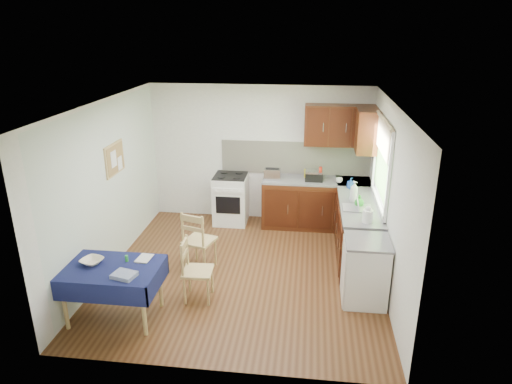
# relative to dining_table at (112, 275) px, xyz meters

# --- Properties ---
(floor) EXTENTS (4.20, 4.20, 0.00)m
(floor) POSITION_rel_dining_table_xyz_m (1.43, 1.31, -0.61)
(floor) COLOR #4A2913
(floor) RESTS_ON ground
(ceiling) EXTENTS (4.00, 4.20, 0.02)m
(ceiling) POSITION_rel_dining_table_xyz_m (1.43, 1.31, 1.89)
(ceiling) COLOR white
(ceiling) RESTS_ON wall_back
(wall_back) EXTENTS (4.00, 0.02, 2.50)m
(wall_back) POSITION_rel_dining_table_xyz_m (1.43, 3.41, 0.64)
(wall_back) COLOR white
(wall_back) RESTS_ON ground
(wall_front) EXTENTS (4.00, 0.02, 2.50)m
(wall_front) POSITION_rel_dining_table_xyz_m (1.43, -0.79, 0.64)
(wall_front) COLOR white
(wall_front) RESTS_ON ground
(wall_left) EXTENTS (0.02, 4.20, 2.50)m
(wall_left) POSITION_rel_dining_table_xyz_m (-0.57, 1.31, 0.64)
(wall_left) COLOR silver
(wall_left) RESTS_ON ground
(wall_right) EXTENTS (0.02, 4.20, 2.50)m
(wall_right) POSITION_rel_dining_table_xyz_m (3.43, 1.31, 0.64)
(wall_right) COLOR white
(wall_right) RESTS_ON ground
(base_cabinets) EXTENTS (1.90, 2.30, 0.86)m
(base_cabinets) POSITION_rel_dining_table_xyz_m (2.79, 2.56, -0.18)
(base_cabinets) COLOR #371309
(base_cabinets) RESTS_ON ground
(worktop_back) EXTENTS (1.90, 0.60, 0.04)m
(worktop_back) POSITION_rel_dining_table_xyz_m (2.48, 3.11, 0.27)
(worktop_back) COLOR slate
(worktop_back) RESTS_ON base_cabinets
(worktop_right) EXTENTS (0.60, 1.70, 0.04)m
(worktop_right) POSITION_rel_dining_table_xyz_m (3.13, 1.96, 0.27)
(worktop_right) COLOR slate
(worktop_right) RESTS_ON base_cabinets
(worktop_corner) EXTENTS (0.60, 0.60, 0.04)m
(worktop_corner) POSITION_rel_dining_table_xyz_m (3.13, 3.11, 0.27)
(worktop_corner) COLOR slate
(worktop_corner) RESTS_ON base_cabinets
(splashback) EXTENTS (2.70, 0.02, 0.60)m
(splashback) POSITION_rel_dining_table_xyz_m (2.08, 3.39, 0.59)
(splashback) COLOR beige
(splashback) RESTS_ON wall_back
(upper_cabinets) EXTENTS (1.20, 0.85, 0.70)m
(upper_cabinets) POSITION_rel_dining_table_xyz_m (2.96, 3.11, 1.24)
(upper_cabinets) COLOR #371309
(upper_cabinets) RESTS_ON wall_back
(stove) EXTENTS (0.60, 0.61, 0.92)m
(stove) POSITION_rel_dining_table_xyz_m (0.93, 3.11, -0.15)
(stove) COLOR white
(stove) RESTS_ON ground
(window) EXTENTS (0.04, 1.48, 1.26)m
(window) POSITION_rel_dining_table_xyz_m (3.40, 2.01, 1.04)
(window) COLOR #365E26
(window) RESTS_ON wall_right
(fridge) EXTENTS (0.58, 0.60, 0.89)m
(fridge) POSITION_rel_dining_table_xyz_m (3.13, 0.76, -0.17)
(fridge) COLOR white
(fridge) RESTS_ON ground
(corkboard) EXTENTS (0.04, 0.62, 0.47)m
(corkboard) POSITION_rel_dining_table_xyz_m (-0.54, 1.61, 0.99)
(corkboard) COLOR tan
(corkboard) RESTS_ON wall_left
(dining_table) EXTENTS (1.18, 0.80, 0.71)m
(dining_table) POSITION_rel_dining_table_xyz_m (0.00, 0.00, 0.00)
(dining_table) COLOR #111144
(dining_table) RESTS_ON ground
(chair_far) EXTENTS (0.52, 0.52, 0.94)m
(chair_far) POSITION_rel_dining_table_xyz_m (0.74, 1.32, -0.11)
(chair_far) COLOR tan
(chair_far) RESTS_ON ground
(chair_near) EXTENTS (0.40, 0.40, 0.86)m
(chair_near) POSITION_rel_dining_table_xyz_m (0.89, 0.53, -0.15)
(chair_near) COLOR tan
(chair_near) RESTS_ON ground
(toaster) EXTENTS (0.29, 0.18, 0.22)m
(toaster) POSITION_rel_dining_table_xyz_m (1.70, 3.00, 0.39)
(toaster) COLOR silver
(toaster) RESTS_ON worktop_back
(sandwich_press) EXTENTS (0.30, 0.26, 0.18)m
(sandwich_press) POSITION_rel_dining_table_xyz_m (2.43, 3.06, 0.38)
(sandwich_press) COLOR black
(sandwich_press) RESTS_ON worktop_back
(sauce_bottle) EXTENTS (0.06, 0.06, 0.24)m
(sauce_bottle) POSITION_rel_dining_table_xyz_m (2.54, 3.07, 0.41)
(sauce_bottle) COLOR #B41F0E
(sauce_bottle) RESTS_ON worktop_back
(yellow_packet) EXTENTS (0.13, 0.11, 0.15)m
(yellow_packet) POSITION_rel_dining_table_xyz_m (2.31, 3.20, 0.36)
(yellow_packet) COLOR gold
(yellow_packet) RESTS_ON worktop_back
(dish_rack) EXTENTS (0.42, 0.32, 0.20)m
(dish_rack) POSITION_rel_dining_table_xyz_m (3.08, 1.79, 0.32)
(dish_rack) COLOR gray
(dish_rack) RESTS_ON worktop_right
(kettle) EXTENTS (0.14, 0.14, 0.24)m
(kettle) POSITION_rel_dining_table_xyz_m (3.17, 1.31, 0.40)
(kettle) COLOR white
(kettle) RESTS_ON worktop_right
(cup) EXTENTS (0.14, 0.14, 0.09)m
(cup) POSITION_rel_dining_table_xyz_m (2.87, 2.97, 0.34)
(cup) COLOR white
(cup) RESTS_ON worktop_back
(soap_bottle_a) EXTENTS (0.17, 0.17, 0.32)m
(soap_bottle_a) POSITION_rel_dining_table_xyz_m (3.04, 2.11, 0.45)
(soap_bottle_a) COLOR white
(soap_bottle_a) RESTS_ON worktop_right
(soap_bottle_b) EXTENTS (0.11, 0.11, 0.18)m
(soap_bottle_b) POSITION_rel_dining_table_xyz_m (3.04, 2.70, 0.38)
(soap_bottle_b) COLOR blue
(soap_bottle_b) RESTS_ON worktop_right
(soap_bottle_c) EXTENTS (0.19, 0.19, 0.18)m
(soap_bottle_c) POSITION_rel_dining_table_xyz_m (3.11, 1.89, 0.38)
(soap_bottle_c) COLOR #258B26
(soap_bottle_c) RESTS_ON worktop_right
(plate_bowl) EXTENTS (0.33, 0.33, 0.06)m
(plate_bowl) POSITION_rel_dining_table_xyz_m (-0.26, 0.05, 0.14)
(plate_bowl) COLOR beige
(plate_bowl) RESTS_ON dining_table
(book) EXTENTS (0.19, 0.25, 0.02)m
(book) POSITION_rel_dining_table_xyz_m (0.25, 0.25, 0.11)
(book) COLOR white
(book) RESTS_ON dining_table
(spice_jar) EXTENTS (0.04, 0.04, 0.08)m
(spice_jar) POSITION_rel_dining_table_xyz_m (0.14, 0.16, 0.15)
(spice_jar) COLOR green
(spice_jar) RESTS_ON dining_table
(tea_towel) EXTENTS (0.30, 0.26, 0.05)m
(tea_towel) POSITION_rel_dining_table_xyz_m (0.25, -0.20, 0.13)
(tea_towel) COLOR navy
(tea_towel) RESTS_ON dining_table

